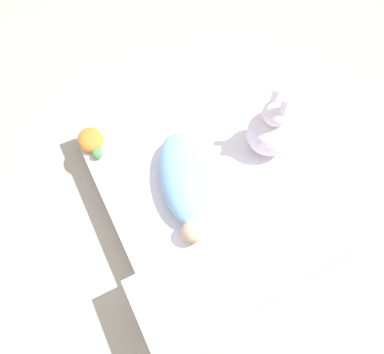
# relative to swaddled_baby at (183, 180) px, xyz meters

# --- Properties ---
(ground_plane) EXTENTS (12.00, 12.00, 0.00)m
(ground_plane) POSITION_rel_swaddled_baby_xyz_m (0.00, 0.09, -0.25)
(ground_plane) COLOR #B2A893
(bed_mattress) EXTENTS (1.20, 0.90, 0.18)m
(bed_mattress) POSITION_rel_swaddled_baby_xyz_m (0.00, 0.09, -0.16)
(bed_mattress) COLOR white
(bed_mattress) RESTS_ON ground_plane
(swaddled_baby) EXTENTS (0.56, 0.33, 0.14)m
(swaddled_baby) POSITION_rel_swaddled_baby_xyz_m (0.00, 0.00, 0.00)
(swaddled_baby) COLOR #7FB7E5
(swaddled_baby) RESTS_ON bed_mattress
(pillow) EXTENTS (0.37, 0.37, 0.12)m
(pillow) POSITION_rel_swaddled_baby_xyz_m (0.49, -0.23, -0.01)
(pillow) COLOR white
(pillow) RESTS_ON bed_mattress
(bunny_plush) EXTENTS (0.22, 0.22, 0.38)m
(bunny_plush) POSITION_rel_swaddled_baby_xyz_m (-0.02, 0.47, 0.06)
(bunny_plush) COLOR silver
(bunny_plush) RESTS_ON bed_mattress
(turtle_plush) EXTENTS (0.19, 0.12, 0.07)m
(turtle_plush) POSITION_rel_swaddled_baby_xyz_m (-0.42, -0.29, -0.04)
(turtle_plush) COLOR orange
(turtle_plush) RESTS_ON bed_mattress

